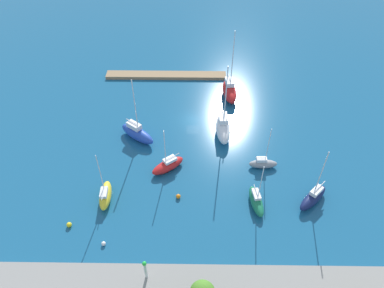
{
  "coord_description": "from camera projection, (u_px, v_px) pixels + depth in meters",
  "views": [
    {
      "loc": [
        -0.61,
        54.9,
        45.35
      ],
      "look_at": [
        0.0,
        8.51,
        1.5
      ],
      "focal_mm": 33.43,
      "sensor_mm": 36.0,
      "label": 1
    }
  ],
  "objects": [
    {
      "name": "sailboat_blue_lone_south",
      "position": [
        137.0,
        133.0,
        66.15
      ],
      "size": [
        7.47,
        6.44,
        13.18
      ],
      "rotation": [
        0.0,
        0.0,
        2.49
      ],
      "color": "#2347B2",
      "rests_on": "water"
    },
    {
      "name": "sailboat_yellow_west_end",
      "position": [
        105.0,
        195.0,
        55.93
      ],
      "size": [
        2.12,
        5.77,
        9.63
      ],
      "rotation": [
        0.0,
        0.0,
        4.77
      ],
      "color": "yellow",
      "rests_on": "water"
    },
    {
      "name": "mooring_buoy_yellow",
      "position": [
        69.0,
        225.0,
        52.82
      ],
      "size": [
        0.77,
        0.77,
        0.77
      ],
      "primitive_type": "sphere",
      "color": "yellow",
      "rests_on": "water"
    },
    {
      "name": "sailboat_red_outer_mooring",
      "position": [
        168.0,
        165.0,
        60.78
      ],
      "size": [
        6.14,
        5.35,
        9.01
      ],
      "rotation": [
        0.0,
        0.0,
        0.64
      ],
      "color": "red",
      "rests_on": "water"
    },
    {
      "name": "pier_dock",
      "position": [
        166.0,
        75.0,
        82.28
      ],
      "size": [
        27.5,
        2.77,
        0.72
      ],
      "primitive_type": "cube",
      "color": "#997A56",
      "rests_on": "ground"
    },
    {
      "name": "sailboat_white_near_pier",
      "position": [
        223.0,
        128.0,
        66.71
      ],
      "size": [
        2.87,
        8.0,
        15.15
      ],
      "rotation": [
        0.0,
        0.0,
        1.61
      ],
      "color": "white",
      "rests_on": "water"
    },
    {
      "name": "mooring_buoy_white",
      "position": [
        104.0,
        244.0,
        50.61
      ],
      "size": [
        0.63,
        0.63,
        0.63
      ],
      "primitive_type": "sphere",
      "color": "white",
      "rests_on": "water"
    },
    {
      "name": "harbor_beacon",
      "position": [
        145.0,
        269.0,
        44.84
      ],
      "size": [
        0.56,
        0.56,
        3.73
      ],
      "color": "silver",
      "rests_on": "breakwater"
    },
    {
      "name": "sailboat_navy_by_breakwater",
      "position": [
        313.0,
        197.0,
        55.62
      ],
      "size": [
        5.96,
        5.92,
        11.28
      ],
      "rotation": [
        0.0,
        0.0,
        0.78
      ],
      "color": "#141E4C",
      "rests_on": "water"
    },
    {
      "name": "water",
      "position": [
        193.0,
        120.0,
        71.06
      ],
      "size": [
        160.0,
        160.0,
        0.0
      ],
      "primitive_type": "plane",
      "color": "#19567F",
      "rests_on": "ground"
    },
    {
      "name": "mooring_buoy_orange",
      "position": [
        178.0,
        196.0,
        56.68
      ],
      "size": [
        0.74,
        0.74,
        0.74
      ],
      "primitive_type": "sphere",
      "color": "orange",
      "rests_on": "water"
    },
    {
      "name": "sailboat_gray_east_end",
      "position": [
        263.0,
        163.0,
        61.23
      ],
      "size": [
        4.86,
        1.68,
        8.67
      ],
      "rotation": [
        0.0,
        0.0,
        3.16
      ],
      "color": "gray",
      "rests_on": "water"
    },
    {
      "name": "sailboat_green_along_channel",
      "position": [
        256.0,
        201.0,
        55.27
      ],
      "size": [
        2.58,
        6.08,
        9.06
      ],
      "rotation": [
        0.0,
        0.0,
        1.72
      ],
      "color": "#19724C",
      "rests_on": "water"
    },
    {
      "name": "sailboat_red_lone_north",
      "position": [
        229.0,
        91.0,
        75.54
      ],
      "size": [
        3.51,
        8.13,
        15.28
      ],
      "rotation": [
        0.0,
        0.0,
        1.68
      ],
      "color": "red",
      "rests_on": "water"
    },
    {
      "name": "breakwater",
      "position": [
        190.0,
        279.0,
        46.61
      ],
      "size": [
        68.68,
        3.65,
        1.01
      ],
      "primitive_type": "cube",
      "color": "gray",
      "rests_on": "ground"
    }
  ]
}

